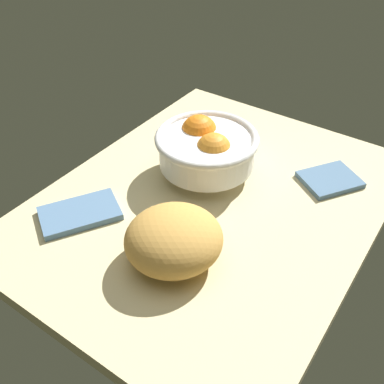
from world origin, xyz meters
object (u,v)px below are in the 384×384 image
fruit_bowl (206,148)px  bread_loaf (174,239)px  napkin_spare (80,213)px  napkin_folded (330,180)px

fruit_bowl → bread_loaf: size_ratio=1.28×
fruit_bowl → bread_loaf: 25.89cm
bread_loaf → napkin_spare: size_ratio=1.13×
napkin_folded → napkin_spare: bearing=136.7°
napkin_folded → bread_loaf: bearing=158.9°
bread_loaf → napkin_spare: 22.14cm
bread_loaf → napkin_spare: bread_loaf is taller
bread_loaf → fruit_bowl: bearing=21.1°
napkin_folded → napkin_spare: 52.06cm
bread_loaf → napkin_folded: size_ratio=1.46×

